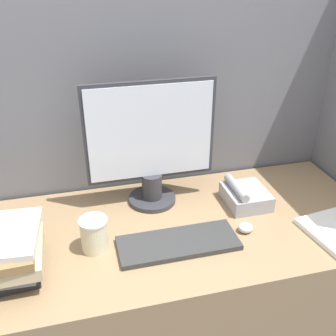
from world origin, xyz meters
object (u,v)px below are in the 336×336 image
desk_telephone (245,196)px  monitor (151,147)px  keyboard (178,243)px  book_stack (6,254)px  coffee_cup (94,234)px  mouse (245,228)px

desk_telephone → monitor: bearing=162.2°
keyboard → desk_telephone: bearing=29.5°
book_stack → desk_telephone: 0.94m
coffee_cup → book_stack: size_ratio=0.44×
desk_telephone → book_stack: bearing=-167.9°
keyboard → book_stack: 0.58m
monitor → desk_telephone: (0.37, -0.12, -0.21)m
mouse → coffee_cup: 0.56m
keyboard → coffee_cup: size_ratio=3.44×
book_stack → desk_telephone: size_ratio=1.50×
desk_telephone → mouse: bearing=-113.1°
keyboard → desk_telephone: size_ratio=2.29×
keyboard → desk_telephone: desk_telephone is taller
mouse → desk_telephone: bearing=66.9°
coffee_cup → book_stack: 0.29m
monitor → keyboard: 0.40m
monitor → coffee_cup: 0.41m
monitor → coffee_cup: monitor is taller
monitor → keyboard: (0.03, -0.31, -0.24)m
coffee_cup → keyboard: bearing=-10.8°
keyboard → book_stack: book_stack is taller
book_stack → desk_telephone: book_stack is taller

